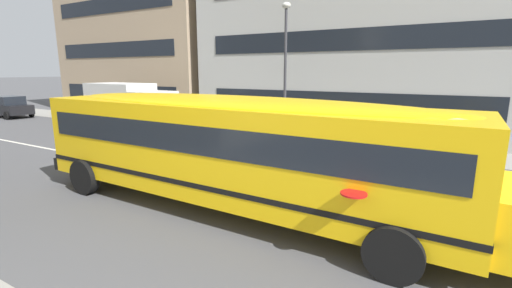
# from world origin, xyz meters

# --- Properties ---
(ground_plane) EXTENTS (400.00, 400.00, 0.00)m
(ground_plane) POSITION_xyz_m (0.00, 0.00, 0.00)
(ground_plane) COLOR #4C4C4F
(sidewalk_far) EXTENTS (120.00, 3.00, 0.01)m
(sidewalk_far) POSITION_xyz_m (0.00, 7.92, 0.01)
(sidewalk_far) COLOR gray
(sidewalk_far) RESTS_ON ground_plane
(lane_centreline) EXTENTS (110.00, 0.16, 0.01)m
(lane_centreline) POSITION_xyz_m (0.00, 0.00, 0.00)
(lane_centreline) COLOR silver
(lane_centreline) RESTS_ON ground_plane
(school_bus) EXTENTS (13.28, 3.26, 2.96)m
(school_bus) POSITION_xyz_m (4.05, -1.71, 1.76)
(school_bus) COLOR yellow
(school_bus) RESTS_ON ground_plane
(parked_car_black_by_hydrant) EXTENTS (3.98, 2.05, 1.64)m
(parked_car_black_by_hydrant) POSITION_xyz_m (-21.40, 5.03, 0.84)
(parked_car_black_by_hydrant) COLOR black
(parked_car_black_by_hydrant) RESTS_ON ground_plane
(box_truck) EXTENTS (6.13, 2.67, 2.82)m
(box_truck) POSITION_xyz_m (-8.48, 5.58, 1.54)
(box_truck) COLOR silver
(box_truck) RESTS_ON ground_plane
(street_lamp) EXTENTS (0.44, 0.44, 6.80)m
(street_lamp) POSITION_xyz_m (1.13, 7.22, 4.31)
(street_lamp) COLOR #38383D
(street_lamp) RESTS_ON ground_plane
(apartment_block_far_left) EXTENTS (14.52, 13.40, 16.50)m
(apartment_block_far_left) POSITION_xyz_m (-14.28, 16.10, 8.25)
(apartment_block_far_left) COLOR tan
(apartment_block_far_left) RESTS_ON ground_plane
(apartment_block_far_centre) EXTENTS (18.34, 11.66, 13.30)m
(apartment_block_far_centre) POSITION_xyz_m (2.97, 15.23, 6.65)
(apartment_block_far_centre) COLOR #B7B7B2
(apartment_block_far_centre) RESTS_ON ground_plane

